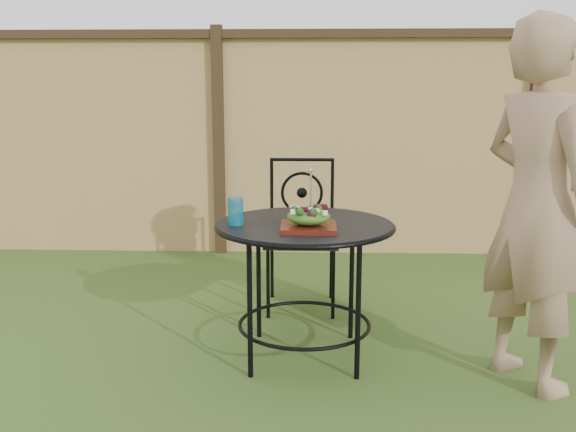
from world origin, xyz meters
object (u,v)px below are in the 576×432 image
at_px(patio_chair, 301,230).
at_px(salad_plate, 309,227).
at_px(patio_table, 305,249).
at_px(diner, 537,206).

relative_size(patio_chair, salad_plate, 3.52).
xyz_separation_m(patio_table, salad_plate, (0.02, -0.15, 0.15)).
distance_m(patio_table, salad_plate, 0.21).
height_order(patio_table, salad_plate, salad_plate).
distance_m(patio_chair, diner, 1.58).
relative_size(patio_table, salad_plate, 3.42).
height_order(patio_chair, salad_plate, patio_chair).
relative_size(patio_table, diner, 0.53).
height_order(patio_chair, diner, diner).
bearing_deg(salad_plate, patio_chair, 92.91).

